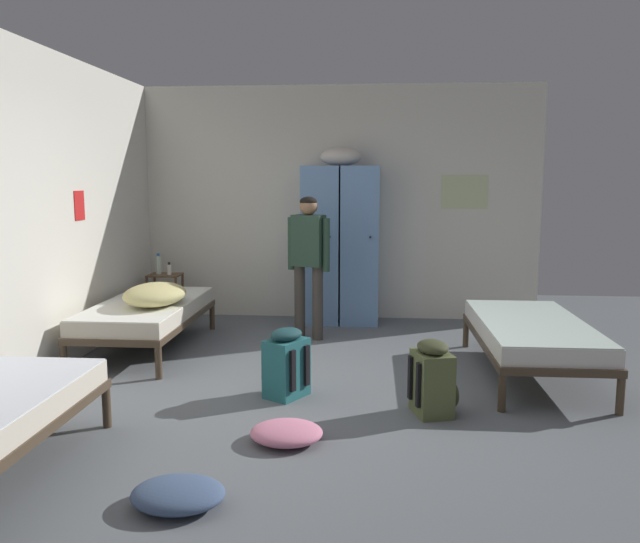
{
  "coord_description": "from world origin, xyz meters",
  "views": [
    {
      "loc": [
        0.42,
        -4.83,
        1.69
      ],
      "look_at": [
        0.0,
        0.29,
        0.95
      ],
      "focal_mm": 35.7,
      "sensor_mm": 36.0,
      "label": 1
    }
  ],
  "objects_px": {
    "clothes_pile_pink": "(287,433)",
    "bed_left_rear": "(147,312)",
    "locker_bank": "(340,242)",
    "lotion_bottle": "(169,269)",
    "shelf_unit": "(165,292)",
    "backpack_olive": "(433,379)",
    "bed_right": "(531,333)",
    "bedding_heap": "(155,294)",
    "clothes_pile_denim": "(178,494)",
    "person_traveler": "(309,254)",
    "water_bottle": "(158,264)",
    "backpack_teal": "(285,364)"
  },
  "relations": [
    {
      "from": "bed_left_rear",
      "to": "bedding_heap",
      "type": "bearing_deg",
      "value": -48.44
    },
    {
      "from": "bed_left_rear",
      "to": "lotion_bottle",
      "type": "xyz_separation_m",
      "value": [
        -0.18,
        1.28,
        0.26
      ]
    },
    {
      "from": "water_bottle",
      "to": "clothes_pile_pink",
      "type": "height_order",
      "value": "water_bottle"
    },
    {
      "from": "backpack_olive",
      "to": "clothes_pile_denim",
      "type": "xyz_separation_m",
      "value": [
        -1.45,
        -1.45,
        -0.19
      ]
    },
    {
      "from": "shelf_unit",
      "to": "locker_bank",
      "type": "bearing_deg",
      "value": 2.57
    },
    {
      "from": "backpack_olive",
      "to": "bed_left_rear",
      "type": "bearing_deg",
      "value": 149.97
    },
    {
      "from": "locker_bank",
      "to": "lotion_bottle",
      "type": "bearing_deg",
      "value": -176.22
    },
    {
      "from": "shelf_unit",
      "to": "clothes_pile_denim",
      "type": "relative_size",
      "value": 1.15
    },
    {
      "from": "locker_bank",
      "to": "shelf_unit",
      "type": "distance_m",
      "value": 2.2
    },
    {
      "from": "clothes_pile_pink",
      "to": "bed_left_rear",
      "type": "bearing_deg",
      "value": 128.27
    },
    {
      "from": "lotion_bottle",
      "to": "bed_left_rear",
      "type": "bearing_deg",
      "value": -81.96
    },
    {
      "from": "clothes_pile_denim",
      "to": "backpack_olive",
      "type": "bearing_deg",
      "value": 45.06
    },
    {
      "from": "shelf_unit",
      "to": "water_bottle",
      "type": "bearing_deg",
      "value": 165.96
    },
    {
      "from": "bedding_heap",
      "to": "clothes_pile_pink",
      "type": "distance_m",
      "value": 2.56
    },
    {
      "from": "shelf_unit",
      "to": "clothes_pile_pink",
      "type": "bearing_deg",
      "value": -60.71
    },
    {
      "from": "clothes_pile_pink",
      "to": "locker_bank",
      "type": "bearing_deg",
      "value": 87.28
    },
    {
      "from": "bed_left_rear",
      "to": "clothes_pile_pink",
      "type": "height_order",
      "value": "bed_left_rear"
    },
    {
      "from": "bed_right",
      "to": "backpack_olive",
      "type": "bearing_deg",
      "value": -132.88
    },
    {
      "from": "bed_right",
      "to": "water_bottle",
      "type": "distance_m",
      "value": 4.38
    },
    {
      "from": "bedding_heap",
      "to": "shelf_unit",
      "type": "bearing_deg",
      "value": 104.94
    },
    {
      "from": "shelf_unit",
      "to": "backpack_olive",
      "type": "bearing_deg",
      "value": -44.33
    },
    {
      "from": "water_bottle",
      "to": "lotion_bottle",
      "type": "relative_size",
      "value": 1.65
    },
    {
      "from": "water_bottle",
      "to": "clothes_pile_denim",
      "type": "relative_size",
      "value": 0.5
    },
    {
      "from": "clothes_pile_denim",
      "to": "locker_bank",
      "type": "bearing_deg",
      "value": 81.96
    },
    {
      "from": "backpack_teal",
      "to": "lotion_bottle",
      "type": "bearing_deg",
      "value": 124.48
    },
    {
      "from": "bedding_heap",
      "to": "water_bottle",
      "type": "xyz_separation_m",
      "value": [
        -0.47,
        1.5,
        0.09
      ]
    },
    {
      "from": "bed_right",
      "to": "clothes_pile_pink",
      "type": "relative_size",
      "value": 4.0
    },
    {
      "from": "locker_bank",
      "to": "bed_right",
      "type": "distance_m",
      "value": 2.7
    },
    {
      "from": "lotion_bottle",
      "to": "clothes_pile_denim",
      "type": "distance_m",
      "value": 4.54
    },
    {
      "from": "bed_left_rear",
      "to": "locker_bank",
      "type": "bearing_deg",
      "value": 37.21
    },
    {
      "from": "water_bottle",
      "to": "clothes_pile_pink",
      "type": "bearing_deg",
      "value": -59.85
    },
    {
      "from": "bed_right",
      "to": "bedding_heap",
      "type": "height_order",
      "value": "bedding_heap"
    },
    {
      "from": "shelf_unit",
      "to": "bedding_heap",
      "type": "bearing_deg",
      "value": -75.06
    },
    {
      "from": "shelf_unit",
      "to": "clothes_pile_denim",
      "type": "bearing_deg",
      "value": -71.05
    },
    {
      "from": "person_traveler",
      "to": "clothes_pile_pink",
      "type": "xyz_separation_m",
      "value": [
        0.13,
        -2.73,
        -0.86
      ]
    },
    {
      "from": "water_bottle",
      "to": "backpack_teal",
      "type": "bearing_deg",
      "value": -53.92
    },
    {
      "from": "person_traveler",
      "to": "backpack_teal",
      "type": "height_order",
      "value": "person_traveler"
    },
    {
      "from": "shelf_unit",
      "to": "bed_left_rear",
      "type": "bearing_deg",
      "value": -79.24
    },
    {
      "from": "locker_bank",
      "to": "bed_left_rear",
      "type": "xyz_separation_m",
      "value": [
        -1.86,
        -1.41,
        -0.59
      ]
    },
    {
      "from": "lotion_bottle",
      "to": "water_bottle",
      "type": "bearing_deg",
      "value": 158.2
    },
    {
      "from": "bedding_heap",
      "to": "backpack_teal",
      "type": "xyz_separation_m",
      "value": [
        1.42,
        -1.1,
        -0.34
      ]
    },
    {
      "from": "bed_right",
      "to": "lotion_bottle",
      "type": "relative_size",
      "value": 12.63
    },
    {
      "from": "person_traveler",
      "to": "water_bottle",
      "type": "height_order",
      "value": "person_traveler"
    },
    {
      "from": "clothes_pile_pink",
      "to": "backpack_olive",
      "type": "bearing_deg",
      "value": 30.61
    },
    {
      "from": "bed_right",
      "to": "clothes_pile_denim",
      "type": "bearing_deg",
      "value": -134.11
    },
    {
      "from": "shelf_unit",
      "to": "lotion_bottle",
      "type": "height_order",
      "value": "lotion_bottle"
    },
    {
      "from": "bed_left_rear",
      "to": "clothes_pile_pink",
      "type": "xyz_separation_m",
      "value": [
        1.69,
        -2.14,
        -0.32
      ]
    },
    {
      "from": "backpack_olive",
      "to": "water_bottle",
      "type": "bearing_deg",
      "value": 136.24
    },
    {
      "from": "locker_bank",
      "to": "bedding_heap",
      "type": "xyz_separation_m",
      "value": [
        -1.71,
        -1.57,
        -0.37
      ]
    },
    {
      "from": "shelf_unit",
      "to": "backpack_teal",
      "type": "relative_size",
      "value": 1.04
    }
  ]
}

